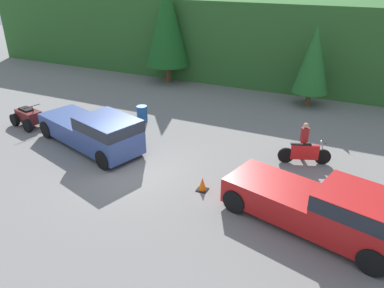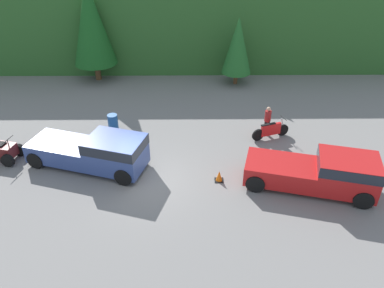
{
  "view_description": "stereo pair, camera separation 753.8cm",
  "coord_description": "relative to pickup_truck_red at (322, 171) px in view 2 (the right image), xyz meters",
  "views": [
    {
      "loc": [
        8.35,
        -11.44,
        7.9
      ],
      "look_at": [
        2.24,
        1.6,
        0.95
      ],
      "focal_mm": 35.0,
      "sensor_mm": 36.0,
      "label": 1
    },
    {
      "loc": [
        2.08,
        -14.25,
        11.01
      ],
      "look_at": [
        2.24,
        1.6,
        0.95
      ],
      "focal_mm": 35.0,
      "sensor_mm": 36.0,
      "label": 2
    }
  ],
  "objects": [
    {
      "name": "dirt_bike",
      "position": [
        -1.43,
        4.49,
        -0.49
      ],
      "size": [
        2.17,
        0.96,
        1.15
      ],
      "rotation": [
        0.0,
        0.0,
        0.34
      ],
      "color": "black",
      "rests_on": "ground_plane"
    },
    {
      "name": "ground_plane",
      "position": [
        -8.08,
        0.79,
        -0.97
      ],
      "size": [
        80.0,
        80.0,
        0.0
      ],
      "primitive_type": "plane",
      "color": "slate"
    },
    {
      "name": "steel_barrel",
      "position": [
        -10.42,
        5.67,
        -0.53
      ],
      "size": [
        0.58,
        0.58,
        0.88
      ],
      "color": "#1E5193",
      "rests_on": "ground_plane"
    },
    {
      "name": "hillside_backdrop",
      "position": [
        -8.08,
        16.79,
        1.88
      ],
      "size": [
        44.0,
        6.0,
        5.69
      ],
      "color": "#2D6028",
      "rests_on": "ground_plane"
    },
    {
      "name": "traffic_cone",
      "position": [
        -4.57,
        0.62,
        -0.71
      ],
      "size": [
        0.42,
        0.42,
        0.55
      ],
      "color": "black",
      "rests_on": "ground_plane"
    },
    {
      "name": "tree_left",
      "position": [
        -12.79,
        13.13,
        3.18
      ],
      "size": [
        3.1,
        3.1,
        7.05
      ],
      "color": "brown",
      "rests_on": "ground_plane"
    },
    {
      "name": "quad_atv",
      "position": [
        -15.56,
        2.53,
        -0.47
      ],
      "size": [
        2.19,
        1.62,
        1.25
      ],
      "rotation": [
        0.0,
        0.0,
        -0.24
      ],
      "color": "black",
      "rests_on": "ground_plane"
    },
    {
      "name": "rider_person",
      "position": [
        -1.58,
        4.91,
        -0.03
      ],
      "size": [
        0.47,
        0.47,
        1.72
      ],
      "rotation": [
        0.0,
        0.0,
        0.44
      ],
      "color": "black",
      "rests_on": "ground_plane"
    },
    {
      "name": "pickup_truck_red",
      "position": [
        0.0,
        0.0,
        0.0
      ],
      "size": [
        6.05,
        3.4,
        1.82
      ],
      "rotation": [
        0.0,
        0.0,
        -0.26
      ],
      "color": "red",
      "rests_on": "ground_plane"
    },
    {
      "name": "pickup_truck_second",
      "position": [
        -10.5,
        1.79,
        0.0
      ],
      "size": [
        6.22,
        3.65,
        1.82
      ],
      "rotation": [
        0.0,
        0.0,
        -0.3
      ],
      "color": "#334784",
      "rests_on": "ground_plane"
    },
    {
      "name": "tree_mid_left",
      "position": [
        -2.56,
        12.21,
        1.86
      ],
      "size": [
        2.12,
        2.12,
        4.81
      ],
      "color": "brown",
      "rests_on": "ground_plane"
    }
  ]
}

